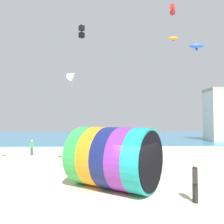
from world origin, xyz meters
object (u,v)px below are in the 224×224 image
Objects in this scene: giant_inflatable_tube at (114,157)px; kite_red_box at (173,10)px; kite_handler at (195,182)px; kite_white_delta at (72,75)px; kite_blue_parafoil at (197,46)px; kite_black_box at (82,32)px; bystander_mid_beach at (32,147)px; bystander_near_water at (97,148)px; kite_orange_parafoil at (173,38)px.

kite_red_box is at bearing 39.09° from giant_inflatable_tube.
kite_white_delta reaches higher than kite_handler.
kite_handler is at bearing -32.78° from giant_inflatable_tube.
giant_inflatable_tube is 5.17× the size of kite_blue_parafoil.
bystander_mid_beach is at bearing -139.09° from kite_black_box.
giant_inflatable_tube is 11.73m from kite_red_box.
kite_black_box is 1.02× the size of bystander_mid_beach.
kite_blue_parafoil is at bearing -53.02° from kite_black_box.
kite_red_box is at bearing -31.65° from bystander_mid_beach.
bystander_near_water is (2.18, -5.03, -14.18)m from kite_black_box.
kite_red_box is at bearing -108.18° from kite_orange_parafoil.
giant_inflatable_tube is at bearing -54.64° from bystander_mid_beach.
bystander_mid_beach is at bearing 171.65° from kite_white_delta.
giant_inflatable_tube is at bearing -140.91° from kite_red_box.
kite_red_box is 3.32m from kite_blue_parafoil.
kite_orange_parafoil reaches higher than giant_inflatable_tube.
kite_white_delta is 1.11× the size of bystander_mid_beach.
kite_orange_parafoil is (8.02, 14.33, 12.18)m from giant_inflatable_tube.
kite_blue_parafoil reaches higher than bystander_mid_beach.
kite_orange_parafoil is 1.14× the size of kite_blue_parafoil.
giant_inflatable_tube reaches higher than bystander_near_water.
kite_white_delta is (-3.87, 10.84, 6.73)m from giant_inflatable_tube.
giant_inflatable_tube is 3.10× the size of kite_handler.
kite_black_box is at bearing 126.98° from kite_blue_parafoil.
kite_white_delta is at bearing -95.63° from kite_black_box.
kite_red_box is at bearing -40.56° from kite_white_delta.
kite_handler is at bearing -105.17° from kite_orange_parafoil.
bystander_mid_beach is (-11.66, 13.74, -0.11)m from kite_handler.
giant_inflatable_tube is 20.45m from kite_orange_parafoil.
kite_orange_parafoil is 1.54× the size of kite_red_box.
kite_red_box reaches higher than kite_handler.
giant_inflatable_tube is 3.46× the size of bystander_mid_beach.
kite_black_box reaches higher than kite_blue_parafoil.
kite_blue_parafoil is (1.49, -0.58, -2.91)m from kite_red_box.
bystander_near_water is at bearing -66.57° from kite_black_box.
kite_red_box is 0.45× the size of kite_white_delta.
kite_white_delta is (-8.38, 7.17, -3.46)m from kite_red_box.
kite_orange_parafoil is at bearing 60.78° from giant_inflatable_tube.
kite_red_box is 11.56m from kite_white_delta.
kite_handler is 1.67× the size of kite_blue_parafoil.
bystander_near_water is (2.65, -0.29, -7.56)m from kite_white_delta.
kite_white_delta is (-7.38, 13.11, 7.45)m from kite_handler.
giant_inflatable_tube is 3.46× the size of bystander_near_water.
kite_red_box is (-3.50, -10.66, -1.99)m from kite_orange_parafoil.
kite_white_delta is (-11.88, -3.49, -5.45)m from kite_orange_parafoil.
bystander_mid_beach is (-4.74, -4.11, -14.18)m from kite_black_box.
kite_orange_parafoil reaches higher than bystander_mid_beach.
giant_inflatable_tube is 3.38× the size of kite_black_box.
kite_handler is at bearing -114.98° from kite_blue_parafoil.
kite_blue_parafoil reaches higher than bystander_near_water.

